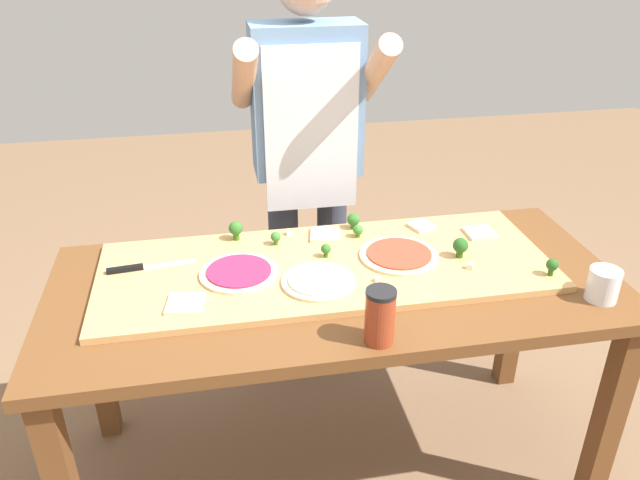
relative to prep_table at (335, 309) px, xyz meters
name	(u,v)px	position (x,y,z in m)	size (l,w,h in m)	color
ground_plane	(333,463)	(0.00, 0.00, -0.68)	(8.00, 8.00, 0.00)	brown
prep_table	(335,309)	(0.00, 0.00, 0.00)	(1.75, 0.76, 0.78)	brown
cutting_board	(326,267)	(-0.02, 0.07, 0.11)	(1.42, 0.54, 0.02)	tan
chefs_knife	(139,268)	(-0.59, 0.14, 0.13)	(0.27, 0.05, 0.02)	#B7BABF
pizza_whole_beet_magenta	(239,272)	(-0.29, 0.06, 0.13)	(0.24, 0.24, 0.02)	beige
pizza_whole_tomato_red	(399,255)	(0.22, 0.07, 0.13)	(0.25, 0.25, 0.02)	beige
pizza_whole_cheese_artichoke	(318,281)	(-0.06, -0.04, 0.13)	(0.22, 0.22, 0.02)	beige
pizza_slice_center	(480,233)	(0.54, 0.17, 0.13)	(0.10, 0.10, 0.01)	beige
pizza_slice_near_left	(421,226)	(0.36, 0.26, 0.13)	(0.08, 0.08, 0.01)	beige
pizza_slice_near_right	(325,235)	(0.02, 0.26, 0.13)	(0.10, 0.10, 0.01)	beige
pizza_slice_far_left	(185,304)	(-0.45, -0.09, 0.13)	(0.10, 0.10, 0.01)	beige
broccoli_floret_center_left	(460,246)	(0.41, 0.04, 0.16)	(0.05, 0.05, 0.07)	#2C5915
broccoli_floret_front_left	(236,229)	(-0.28, 0.29, 0.16)	(0.05, 0.05, 0.07)	#366618
broccoli_floret_front_right	(353,220)	(0.12, 0.30, 0.16)	(0.04, 0.04, 0.06)	#366618
broccoli_floret_back_left	(276,237)	(-0.16, 0.23, 0.15)	(0.03, 0.03, 0.05)	#3F7220
broccoli_floret_center_right	(358,230)	(0.12, 0.23, 0.15)	(0.04, 0.04, 0.05)	#3F7220
broccoli_floret_front_mid	(552,266)	(0.65, -0.12, 0.16)	(0.04, 0.04, 0.06)	#2C5915
broccoli_floret_back_right	(326,249)	(-0.01, 0.12, 0.15)	(0.03, 0.03, 0.05)	#366618
cheese_crumble_a	(289,232)	(-0.11, 0.29, 0.13)	(0.02, 0.02, 0.02)	white
cheese_crumble_b	(377,279)	(0.11, -0.06, 0.13)	(0.01, 0.01, 0.01)	silver
cheese_crumble_c	(470,266)	(0.42, -0.04, 0.13)	(0.02, 0.02, 0.02)	silver
flour_cup	(603,286)	(0.74, -0.24, 0.15)	(0.09, 0.09, 0.10)	white
sauce_jar	(380,316)	(0.05, -0.32, 0.18)	(0.08, 0.08, 0.16)	#99381E
cook_center	(307,147)	(0.02, 0.62, 0.32)	(0.54, 0.39, 1.67)	#333847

